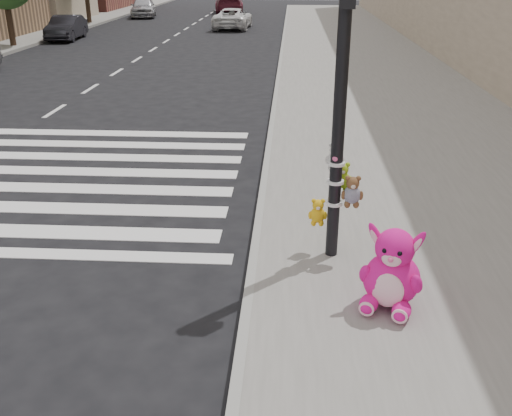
# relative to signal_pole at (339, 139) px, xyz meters

# --- Properties ---
(ground) EXTENTS (120.00, 120.00, 0.00)m
(ground) POSITION_rel_signal_pole_xyz_m (-2.62, -1.82, -1.76)
(ground) COLOR black
(ground) RESTS_ON ground
(sidewalk_near) EXTENTS (7.00, 80.00, 0.14)m
(sidewalk_near) POSITION_rel_signal_pole_xyz_m (2.38, 8.18, -1.69)
(sidewalk_near) COLOR slate
(sidewalk_near) RESTS_ON ground
(curb_edge) EXTENTS (0.12, 80.00, 0.15)m
(curb_edge) POSITION_rel_signal_pole_xyz_m (-1.07, 8.18, -1.69)
(curb_edge) COLOR gray
(curb_edge) RESTS_ON ground
(signal_pole) EXTENTS (0.70, 0.49, 4.00)m
(signal_pole) POSITION_rel_signal_pole_xyz_m (0.00, 0.00, 0.00)
(signal_pole) COLOR black
(signal_pole) RESTS_ON sidewalk_near
(pink_bunny) EXTENTS (0.82, 0.89, 1.01)m
(pink_bunny) POSITION_rel_signal_pole_xyz_m (0.57, -1.25, -1.21)
(pink_bunny) COLOR #E8138B
(pink_bunny) RESTS_ON sidewalk_near
(red_teddy) EXTENTS (0.12, 0.09, 0.18)m
(red_teddy) POSITION_rel_signal_pole_xyz_m (0.78, 0.12, -1.53)
(red_teddy) COLOR #C01337
(red_teddy) RESTS_ON sidewalk_near
(car_dark_far) EXTENTS (1.56, 3.81, 1.23)m
(car_dark_far) POSITION_rel_signal_pole_xyz_m (-12.42, 23.44, -1.15)
(car_dark_far) COLOR black
(car_dark_far) RESTS_ON ground
(car_white_near) EXTENTS (2.18, 4.46, 1.22)m
(car_white_near) POSITION_rel_signal_pole_xyz_m (-4.25, 29.26, -1.15)
(car_white_near) COLOR silver
(car_white_near) RESTS_ON ground
(car_maroon_near) EXTENTS (2.74, 5.53, 1.54)m
(car_maroon_near) POSITION_rel_signal_pole_xyz_m (-5.73, 41.22, -0.99)
(car_maroon_near) COLOR #591927
(car_maroon_near) RESTS_ON ground
(car_silver_deep) EXTENTS (2.37, 4.42, 1.43)m
(car_silver_deep) POSITION_rel_signal_pole_xyz_m (-11.58, 36.67, -1.05)
(car_silver_deep) COLOR #B5B4BA
(car_silver_deep) RESTS_ON ground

